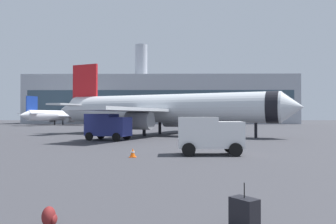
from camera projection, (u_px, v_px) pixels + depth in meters
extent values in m
cylinder|color=silver|center=(166.00, 108.00, 44.83)|extent=(29.07, 15.31, 3.80)
cone|color=silver|center=(293.00, 107.00, 38.23)|extent=(3.63, 4.26, 3.61)
cone|color=silver|center=(69.00, 109.00, 51.58)|extent=(4.29, 4.40, 3.42)
cylinder|color=black|center=(273.00, 107.00, 39.13)|extent=(2.81, 4.11, 3.88)
cube|color=silver|center=(181.00, 111.00, 52.54)|extent=(10.72, 16.60, 0.36)
cube|color=silver|center=(129.00, 110.00, 37.92)|extent=(10.72, 16.60, 0.36)
cylinder|color=gray|center=(174.00, 120.00, 50.24)|extent=(3.81, 3.28, 2.20)
cylinder|color=gray|center=(139.00, 121.00, 40.19)|extent=(3.81, 3.28, 2.20)
cube|color=red|center=(85.00, 86.00, 50.36)|extent=(4.19, 2.06, 6.40)
cube|color=silver|center=(95.00, 106.00, 53.45)|extent=(4.75, 6.54, 0.24)
cube|color=silver|center=(68.00, 105.00, 47.61)|extent=(4.75, 6.54, 0.24)
cylinder|color=black|center=(256.00, 131.00, 39.91)|extent=(0.36, 0.36, 1.80)
cylinder|color=black|center=(160.00, 128.00, 47.80)|extent=(0.44, 0.44, 1.80)
cylinder|color=black|center=(144.00, 129.00, 43.42)|extent=(0.44, 0.44, 1.80)
cylinder|color=white|center=(63.00, 115.00, 97.44)|extent=(14.82, 20.79, 2.90)
cone|color=white|center=(94.00, 115.00, 107.72)|extent=(3.30, 3.03, 2.75)
cone|color=white|center=(24.00, 115.00, 86.90)|extent=(3.51, 3.46, 2.61)
cylinder|color=black|center=(90.00, 115.00, 106.32)|extent=(3.06, 2.50, 2.95)
cube|color=white|center=(48.00, 116.00, 100.18)|extent=(12.23, 9.68, 0.27)
cube|color=white|center=(75.00, 116.00, 93.43)|extent=(12.23, 9.68, 0.27)
cylinder|color=gray|center=(52.00, 119.00, 99.11)|extent=(2.73, 2.96, 1.68)
cylinder|color=gray|center=(70.00, 120.00, 94.47)|extent=(2.73, 2.96, 1.68)
cube|color=#193899|center=(32.00, 105.00, 88.90)|extent=(2.05, 2.97, 4.88)
cube|color=white|center=(25.00, 114.00, 89.91)|extent=(4.92, 4.14, 0.18)
cube|color=white|center=(36.00, 114.00, 87.21)|extent=(4.92, 4.14, 0.18)
cylinder|color=black|center=(87.00, 122.00, 105.03)|extent=(0.27, 0.27, 1.37)
cylinder|color=black|center=(55.00, 123.00, 97.16)|extent=(0.34, 0.34, 1.37)
cylinder|color=black|center=(63.00, 123.00, 95.13)|extent=(0.34, 0.34, 1.37)
cube|color=navy|center=(121.00, 127.00, 35.61)|extent=(2.34, 2.65, 2.04)
cube|color=#1E232D|center=(127.00, 122.00, 35.36)|extent=(0.76, 1.88, 0.84)
cube|color=navy|center=(102.00, 125.00, 36.48)|extent=(3.69, 3.15, 2.40)
cylinder|color=black|center=(127.00, 136.00, 36.63)|extent=(0.92, 0.52, 0.90)
cylinder|color=black|center=(116.00, 137.00, 34.48)|extent=(0.92, 0.52, 0.90)
cylinder|color=black|center=(101.00, 135.00, 37.84)|extent=(0.92, 0.52, 0.90)
cylinder|color=black|center=(89.00, 136.00, 35.70)|extent=(0.92, 0.52, 0.90)
cube|color=navy|center=(227.00, 124.00, 43.93)|extent=(2.92, 2.84, 2.29)
cube|color=#1E232D|center=(231.00, 120.00, 43.39)|extent=(1.69, 1.47, 0.95)
cube|color=navy|center=(210.00, 122.00, 46.23)|extent=(4.64, 4.84, 2.70)
cylinder|color=black|center=(233.00, 132.00, 44.76)|extent=(0.75, 0.83, 0.90)
cylinder|color=black|center=(220.00, 133.00, 43.16)|extent=(0.75, 0.83, 0.90)
cylinder|color=black|center=(210.00, 131.00, 47.98)|extent=(0.75, 0.83, 0.90)
cylinder|color=black|center=(198.00, 132.00, 46.38)|extent=(0.75, 0.83, 0.90)
cube|color=white|center=(230.00, 135.00, 22.71)|extent=(1.76, 2.00, 1.78)
cube|color=#1E232D|center=(240.00, 128.00, 22.70)|extent=(0.08, 1.80, 0.74)
cube|color=white|center=(198.00, 132.00, 22.74)|extent=(2.64, 2.00, 2.10)
cylinder|color=black|center=(230.00, 147.00, 23.74)|extent=(0.90, 0.22, 0.90)
cylinder|color=black|center=(236.00, 150.00, 21.64)|extent=(0.90, 0.22, 0.90)
cylinder|color=black|center=(187.00, 147.00, 23.78)|extent=(0.90, 0.22, 0.90)
cylinder|color=black|center=(189.00, 150.00, 21.68)|extent=(0.90, 0.22, 0.90)
cube|color=#F2590C|center=(133.00, 157.00, 21.30)|extent=(0.44, 0.44, 0.04)
cone|color=#F2590C|center=(133.00, 152.00, 21.31)|extent=(0.36, 0.36, 0.55)
cylinder|color=white|center=(133.00, 152.00, 21.31)|extent=(0.23, 0.23, 0.10)
cube|color=#F2590C|center=(243.00, 136.00, 43.70)|extent=(0.44, 0.44, 0.04)
cone|color=#F2590C|center=(243.00, 133.00, 43.70)|extent=(0.36, 0.36, 0.70)
cylinder|color=white|center=(243.00, 133.00, 43.70)|extent=(0.23, 0.23, 0.10)
cube|color=black|center=(244.00, 213.00, 7.77)|extent=(0.71, 0.75, 0.70)
cylinder|color=black|center=(244.00, 190.00, 7.78)|extent=(0.02, 0.02, 0.36)
ellipsoid|color=maroon|center=(49.00, 216.00, 8.00)|extent=(0.32, 0.40, 0.48)
ellipsoid|color=maroon|center=(54.00, 219.00, 7.99)|extent=(0.12, 0.28, 0.24)
cube|color=#9EA3AD|center=(161.00, 101.00, 119.54)|extent=(91.86, 23.34, 16.46)
cube|color=#334756|center=(160.00, 101.00, 107.81)|extent=(87.27, 0.10, 7.41)
cylinder|color=#9EA3AD|center=(141.00, 61.00, 119.81)|extent=(4.40, 4.40, 12.00)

